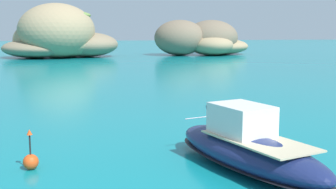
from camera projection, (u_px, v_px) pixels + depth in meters
The scene contains 4 objects.
islet_large at pixel (59, 38), 78.24m from camera, with size 23.61×18.79×9.62m.
islet_small at pixel (202, 41), 86.03m from camera, with size 23.19×15.55×6.89m.
motorboat_navy at pixel (247, 148), 15.64m from camera, with size 4.71×8.19×2.32m.
channel_buoy at pixel (31, 160), 15.68m from camera, with size 0.56×0.56×1.48m.
Camera 1 is at (-3.99, -2.72, 5.00)m, focal length 46.61 mm.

